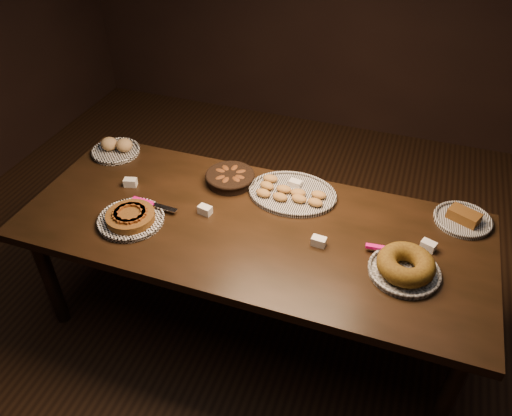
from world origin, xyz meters
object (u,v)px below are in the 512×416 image
(buffet_table, at_px, (252,235))
(apple_tart_plate, at_px, (131,218))
(madeleine_platter, at_px, (291,193))
(bundt_cake_plate, at_px, (405,266))

(buffet_table, height_order, apple_tart_plate, apple_tart_plate)
(buffet_table, relative_size, madeleine_platter, 4.92)
(buffet_table, height_order, madeleine_platter, madeleine_platter)
(madeleine_platter, xyz_separation_m, bundt_cake_plate, (0.65, -0.39, 0.03))
(buffet_table, relative_size, bundt_cake_plate, 6.55)
(madeleine_platter, relative_size, bundt_cake_plate, 1.33)
(buffet_table, distance_m, apple_tart_plate, 0.63)
(apple_tart_plate, distance_m, madeleine_platter, 0.87)
(buffet_table, distance_m, madeleine_platter, 0.34)
(apple_tart_plate, relative_size, bundt_cake_plate, 1.01)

